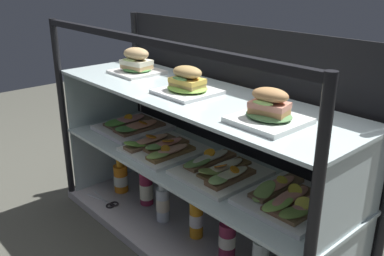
% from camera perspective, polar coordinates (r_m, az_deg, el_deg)
% --- Properties ---
extents(ground_plane, '(6.00, 6.00, 0.02)m').
position_cam_1_polar(ground_plane, '(1.91, 0.00, -15.27)').
color(ground_plane, '#47473E').
rests_on(ground_plane, ground).
extents(case_base_deck, '(1.42, 0.47, 0.04)m').
position_cam_1_polar(case_base_deck, '(1.90, 0.00, -14.53)').
color(case_base_deck, '#BDB5B9').
rests_on(case_base_deck, ground).
extents(case_frame, '(1.42, 0.47, 0.91)m').
position_cam_1_polar(case_frame, '(1.76, 3.46, 0.09)').
color(case_frame, black).
rests_on(case_frame, ground).
extents(riser_lower_tier, '(1.36, 0.40, 0.33)m').
position_cam_1_polar(riser_lower_tier, '(1.80, 0.00, -9.69)').
color(riser_lower_tier, silver).
rests_on(riser_lower_tier, case_base_deck).
extents(shelf_lower_glass, '(1.38, 0.42, 0.01)m').
position_cam_1_polar(shelf_lower_glass, '(1.72, 0.00, -4.74)').
color(shelf_lower_glass, silver).
rests_on(shelf_lower_glass, riser_lower_tier).
extents(riser_upper_tier, '(1.36, 0.40, 0.28)m').
position_cam_1_polar(riser_upper_tier, '(1.66, 0.00, -0.21)').
color(riser_upper_tier, silver).
rests_on(riser_upper_tier, shelf_lower_glass).
extents(shelf_upper_glass, '(1.38, 0.42, 0.01)m').
position_cam_1_polar(shelf_upper_glass, '(1.61, 0.00, 4.61)').
color(shelf_upper_glass, silver).
rests_on(shelf_upper_glass, riser_upper_tier).
extents(plated_roll_sandwich_mid_right, '(0.20, 0.20, 0.12)m').
position_cam_1_polar(plated_roll_sandwich_mid_right, '(1.92, -7.53, 8.67)').
color(plated_roll_sandwich_mid_right, white).
rests_on(plated_roll_sandwich_mid_right, shelf_upper_glass).
extents(plated_roll_sandwich_mid_left, '(0.21, 0.21, 0.11)m').
position_cam_1_polar(plated_roll_sandwich_mid_left, '(1.58, -0.59, 5.97)').
color(plated_roll_sandwich_mid_left, white).
rests_on(plated_roll_sandwich_mid_left, shelf_upper_glass).
extents(plated_roll_sandwich_far_right, '(0.20, 0.20, 0.11)m').
position_cam_1_polar(plated_roll_sandwich_far_right, '(1.29, 10.39, 2.20)').
color(plated_roll_sandwich_far_right, white).
rests_on(plated_roll_sandwich_far_right, shelf_upper_glass).
extents(open_sandwich_tray_mid_left, '(0.28, 0.31, 0.06)m').
position_cam_1_polar(open_sandwich_tray_mid_left, '(2.06, -8.12, 0.30)').
color(open_sandwich_tray_mid_left, white).
rests_on(open_sandwich_tray_mid_left, shelf_lower_glass).
extents(open_sandwich_tray_center, '(0.28, 0.31, 0.06)m').
position_cam_1_polar(open_sandwich_tray_center, '(1.80, -4.13, -2.68)').
color(open_sandwich_tray_center, white).
rests_on(open_sandwich_tray_center, shelf_lower_glass).
extents(open_sandwich_tray_near_right_corner, '(0.28, 0.31, 0.06)m').
position_cam_1_polar(open_sandwich_tray_near_right_corner, '(1.60, 3.75, -5.66)').
color(open_sandwich_tray_near_right_corner, white).
rests_on(open_sandwich_tray_near_right_corner, shelf_lower_glass).
extents(open_sandwich_tray_left_of_center, '(0.28, 0.31, 0.07)m').
position_cam_1_polar(open_sandwich_tray_left_of_center, '(1.44, 13.11, -9.42)').
color(open_sandwich_tray_left_of_center, white).
rests_on(open_sandwich_tray_left_of_center, shelf_lower_glass).
extents(juice_bottle_back_right, '(0.07, 0.07, 0.20)m').
position_cam_1_polar(juice_bottle_back_right, '(2.20, -9.62, -6.61)').
color(juice_bottle_back_right, orange).
rests_on(juice_bottle_back_right, case_base_deck).
extents(juice_bottle_front_right_end, '(0.07, 0.07, 0.24)m').
position_cam_1_polar(juice_bottle_front_right_end, '(2.06, -6.11, -7.77)').
color(juice_bottle_front_right_end, '#942342').
rests_on(juice_bottle_front_right_end, case_base_deck).
extents(juice_bottle_front_middle, '(0.06, 0.06, 0.22)m').
position_cam_1_polar(juice_bottle_front_middle, '(1.93, -3.98, -10.03)').
color(juice_bottle_front_middle, white).
rests_on(juice_bottle_front_middle, case_base_deck).
extents(juice_bottle_front_second, '(0.06, 0.06, 0.23)m').
position_cam_1_polar(juice_bottle_front_second, '(1.81, 0.55, -11.94)').
color(juice_bottle_front_second, orange).
rests_on(juice_bottle_front_second, case_base_deck).
extents(juice_bottle_tucked_behind, '(0.07, 0.07, 0.21)m').
position_cam_1_polar(juice_bottle_tucked_behind, '(1.72, 4.89, -14.65)').
color(juice_bottle_tucked_behind, '#922949').
rests_on(juice_bottle_tucked_behind, case_base_deck).
extents(kitchen_scissors, '(0.21, 0.08, 0.01)m').
position_cam_1_polar(kitchen_scissors, '(2.13, -11.23, -9.90)').
color(kitchen_scissors, silver).
rests_on(kitchen_scissors, case_base_deck).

